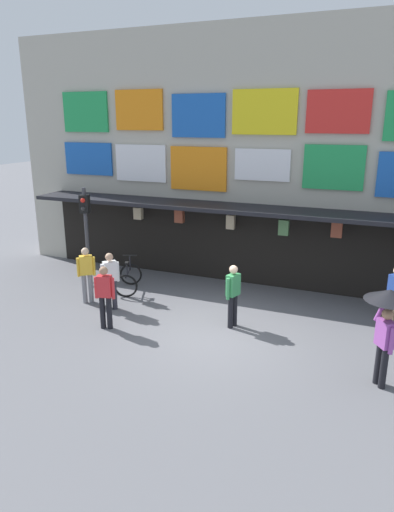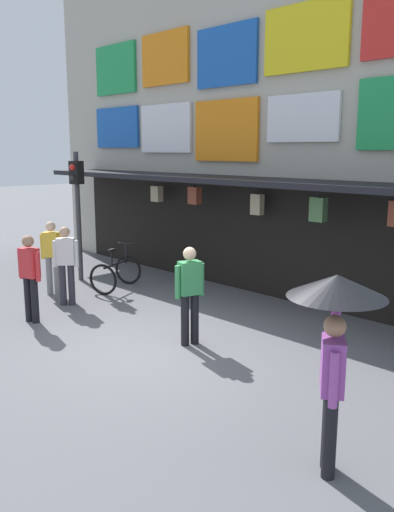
{
  "view_description": "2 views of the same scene",
  "coord_description": "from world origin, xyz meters",
  "px_view_note": "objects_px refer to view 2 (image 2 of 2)",
  "views": [
    {
      "loc": [
        3.57,
        -9.93,
        5.19
      ],
      "look_at": [
        -0.99,
        1.13,
        1.63
      ],
      "focal_mm": 32.2,
      "sensor_mm": 36.0,
      "label": 1
    },
    {
      "loc": [
        6.44,
        -5.31,
        3.24
      ],
      "look_at": [
        -0.51,
        1.46,
        1.3
      ],
      "focal_mm": 37.3,
      "sensor_mm": 36.0,
      "label": 2
    }
  ],
  "objects_px": {
    "bicycle_parked": "(116,273)",
    "pedestrian_in_yellow": "(30,274)",
    "pedestrian_in_white": "(66,261)",
    "traffic_light_near": "(77,196)",
    "pedestrian_in_black": "(190,290)",
    "pedestrian_with_umbrella": "(335,319)",
    "pedestrian_in_purple": "(52,254)"
  },
  "relations": [
    {
      "from": "bicycle_parked",
      "to": "pedestrian_in_yellow",
      "type": "bearing_deg",
      "value": -71.47
    },
    {
      "from": "bicycle_parked",
      "to": "pedestrian_in_white",
      "type": "relative_size",
      "value": 0.8
    },
    {
      "from": "pedestrian_in_purple",
      "to": "pedestrian_in_black",
      "type": "xyz_separation_m",
      "value": [
        4.46,
        0.04,
        0.0
      ]
    },
    {
      "from": "pedestrian_in_purple",
      "to": "pedestrian_in_yellow",
      "type": "bearing_deg",
      "value": -41.15
    },
    {
      "from": "pedestrian_in_purple",
      "to": "pedestrian_with_umbrella",
      "type": "relative_size",
      "value": 0.81
    },
    {
      "from": "traffic_light_near",
      "to": "pedestrian_in_yellow",
      "type": "height_order",
      "value": "traffic_light_near"
    },
    {
      "from": "pedestrian_in_purple",
      "to": "bicycle_parked",
      "type": "bearing_deg",
      "value": 64.93
    },
    {
      "from": "pedestrian_in_white",
      "to": "bicycle_parked",
      "type": "bearing_deg",
      "value": 102.64
    },
    {
      "from": "bicycle_parked",
      "to": "traffic_light_near",
      "type": "bearing_deg",
      "value": -175.47
    },
    {
      "from": "traffic_light_near",
      "to": "bicycle_parked",
      "type": "height_order",
      "value": "traffic_light_near"
    },
    {
      "from": "pedestrian_in_purple",
      "to": "pedestrian_in_yellow",
      "type": "relative_size",
      "value": 1.0
    },
    {
      "from": "traffic_light_near",
      "to": "pedestrian_with_umbrella",
      "type": "height_order",
      "value": "traffic_light_near"
    },
    {
      "from": "pedestrian_in_black",
      "to": "bicycle_parked",
      "type": "bearing_deg",
      "value": 161.89
    },
    {
      "from": "pedestrian_in_black",
      "to": "pedestrian_with_umbrella",
      "type": "xyz_separation_m",
      "value": [
        3.63,
        -1.51,
        0.69
      ]
    },
    {
      "from": "pedestrian_in_white",
      "to": "traffic_light_near",
      "type": "bearing_deg",
      "value": 140.94
    },
    {
      "from": "pedestrian_in_yellow",
      "to": "pedestrian_in_white",
      "type": "bearing_deg",
      "value": 116.05
    },
    {
      "from": "pedestrian_in_purple",
      "to": "traffic_light_near",
      "type": "bearing_deg",
      "value": 123.01
    },
    {
      "from": "pedestrian_in_black",
      "to": "pedestrian_in_white",
      "type": "distance_m",
      "value": 3.52
    },
    {
      "from": "pedestrian_in_yellow",
      "to": "pedestrian_with_umbrella",
      "type": "relative_size",
      "value": 0.81
    },
    {
      "from": "pedestrian_in_black",
      "to": "pedestrian_in_white",
      "type": "xyz_separation_m",
      "value": [
        -3.51,
        -0.25,
        0.0
      ]
    },
    {
      "from": "pedestrian_in_black",
      "to": "pedestrian_with_umbrella",
      "type": "distance_m",
      "value": 3.99
    },
    {
      "from": "pedestrian_in_yellow",
      "to": "pedestrian_in_white",
      "type": "xyz_separation_m",
      "value": [
        -0.53,
        1.09,
        0.0
      ]
    },
    {
      "from": "pedestrian_in_purple",
      "to": "pedestrian_in_yellow",
      "type": "distance_m",
      "value": 1.96
    },
    {
      "from": "pedestrian_in_yellow",
      "to": "pedestrian_with_umbrella",
      "type": "xyz_separation_m",
      "value": [
        6.61,
        -0.17,
        0.69
      ]
    },
    {
      "from": "pedestrian_in_yellow",
      "to": "pedestrian_in_black",
      "type": "bearing_deg",
      "value": 24.07
    },
    {
      "from": "traffic_light_near",
      "to": "pedestrian_in_purple",
      "type": "distance_m",
      "value": 1.85
    },
    {
      "from": "bicycle_parked",
      "to": "pedestrian_in_yellow",
      "type": "xyz_separation_m",
      "value": [
        0.87,
        -2.59,
        0.55
      ]
    },
    {
      "from": "pedestrian_in_purple",
      "to": "pedestrian_in_black",
      "type": "relative_size",
      "value": 1.0
    },
    {
      "from": "traffic_light_near",
      "to": "pedestrian_in_purple",
      "type": "height_order",
      "value": "traffic_light_near"
    },
    {
      "from": "bicycle_parked",
      "to": "pedestrian_in_black",
      "type": "bearing_deg",
      "value": -18.11
    },
    {
      "from": "traffic_light_near",
      "to": "pedestrian_in_black",
      "type": "bearing_deg",
      "value": -12.39
    },
    {
      "from": "bicycle_parked",
      "to": "pedestrian_with_umbrella",
      "type": "bearing_deg",
      "value": -20.28
    }
  ]
}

